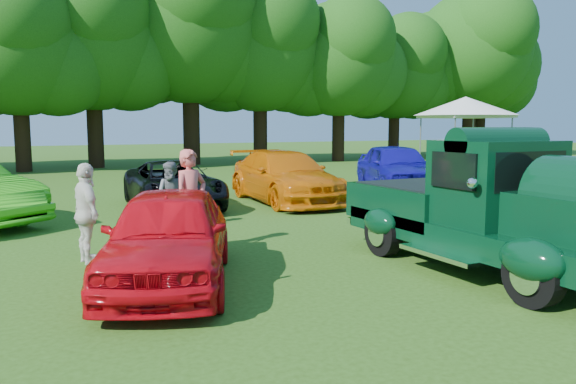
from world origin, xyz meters
name	(u,v)px	position (x,y,z in m)	size (l,w,h in m)	color
ground	(394,278)	(0.00, 0.00, 0.00)	(120.00, 120.00, 0.00)	#294911
hero_pickup	(483,213)	(1.63, -0.12, 0.88)	(2.43, 5.22, 2.04)	black
red_convertible	(169,236)	(-3.07, 1.20, 0.70)	(1.65, 4.10, 1.40)	red
back_car_black	(173,184)	(-1.03, 8.53, 0.64)	(2.14, 4.64, 1.29)	black
back_car_orange	(285,177)	(2.23, 8.17, 0.75)	(2.10, 5.17, 1.50)	#CA6107
back_car_blue	(396,168)	(6.76, 8.78, 0.83)	(1.95, 4.85, 1.65)	#110D91
back_car_green	(526,166)	(12.69, 8.49, 0.71)	(1.50, 4.29, 1.41)	black
spectator_pink	(191,200)	(-2.15, 3.15, 0.92)	(0.67, 0.44, 1.84)	#D45C57
spectator_grey	(172,195)	(-1.88, 5.45, 0.74)	(0.72, 0.56, 1.48)	slate
spectator_white	(87,213)	(-3.95, 3.02, 0.83)	(0.97, 0.41, 1.66)	silver
canopy_tent	(465,107)	(14.04, 13.19, 3.10)	(5.51, 5.51, 3.57)	silver
tree_line	(101,35)	(-0.38, 24.35, 6.91)	(61.86, 9.67, 12.23)	black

